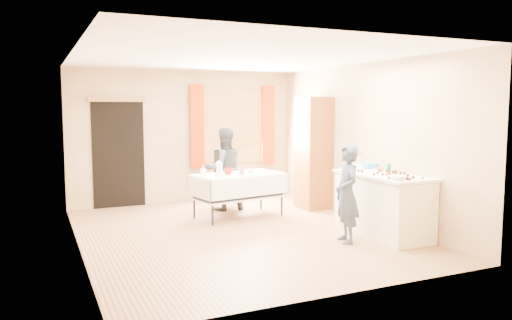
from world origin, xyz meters
name	(u,v)px	position (x,y,z in m)	size (l,w,h in m)	color
floor	(238,233)	(0.00, 0.00, -0.01)	(4.50, 5.50, 0.02)	#9E7047
ceiling	(237,56)	(0.00, 0.00, 2.61)	(4.50, 5.50, 0.02)	white
wall_back	(185,137)	(0.00, 2.76, 1.30)	(4.50, 0.02, 2.60)	tan
wall_front	(344,166)	(0.00, -2.76, 1.30)	(4.50, 0.02, 2.60)	tan
wall_left	(75,152)	(-2.26, 0.00, 1.30)	(0.02, 5.50, 2.60)	tan
wall_right	(363,142)	(2.26, 0.00, 1.30)	(0.02, 5.50, 2.60)	tan
window_frame	(233,126)	(1.00, 2.72, 1.50)	(1.32, 0.06, 1.52)	olive
window_pane	(233,126)	(1.00, 2.71, 1.50)	(1.20, 0.02, 1.40)	white
curtain_left	(197,126)	(0.22, 2.67, 1.50)	(0.28, 0.06, 1.65)	#A92F07
curtain_right	(268,125)	(1.78, 2.67, 1.50)	(0.28, 0.06, 1.65)	#A92F07
doorway	(119,154)	(-1.30, 2.73, 1.00)	(0.95, 0.04, 2.00)	black
door_lintel	(117,100)	(-1.30, 2.70, 2.02)	(1.05, 0.06, 0.08)	olive
cabinet	(313,153)	(1.99, 1.16, 1.03)	(0.50, 0.60, 2.06)	brown
counter	(383,205)	(1.89, -1.01, 0.45)	(0.74, 1.57, 0.91)	beige
party_table	(239,191)	(0.42, 0.99, 0.45)	(1.66, 1.05, 0.75)	black
chair	(228,189)	(0.61, 1.96, 0.32)	(0.46, 0.46, 1.08)	black
girl	(347,194)	(1.18, -1.12, 0.68)	(0.43, 0.56, 1.37)	#262F45
woman	(224,169)	(0.41, 1.66, 0.76)	(0.74, 0.58, 1.52)	black
soda_can	(389,168)	(2.11, -0.85, 0.97)	(0.07, 0.07, 0.12)	#147C3A
mixing_bowl	(397,178)	(1.68, -1.55, 0.94)	(0.26, 0.26, 0.05)	white
foam_block	(357,167)	(1.83, -0.43, 0.95)	(0.15, 0.10, 0.08)	white
blue_basket	(368,166)	(2.12, -0.35, 0.95)	(0.30, 0.20, 0.08)	#278CD5
pitcher	(219,170)	(0.01, 0.81, 0.86)	(0.11, 0.11, 0.22)	silver
cup_red	(228,171)	(0.23, 0.99, 0.81)	(0.18, 0.18, 0.11)	#B51B0C
cup_rainbow	(242,172)	(0.43, 0.85, 0.80)	(0.12, 0.12, 0.10)	red
small_bowl	(251,170)	(0.71, 1.13, 0.77)	(0.17, 0.17, 0.05)	white
pastry_tray	(266,172)	(0.94, 0.98, 0.76)	(0.28, 0.20, 0.02)	white
bottle	(203,170)	(-0.19, 1.07, 0.83)	(0.08, 0.08, 0.16)	white
cake_balls	(390,174)	(1.89, -1.15, 0.93)	(0.52, 1.17, 0.04)	#3F2314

